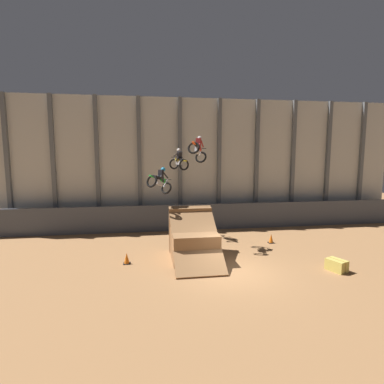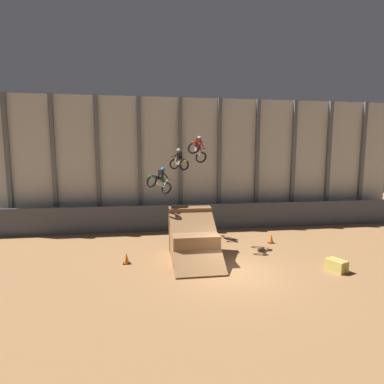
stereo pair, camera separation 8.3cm
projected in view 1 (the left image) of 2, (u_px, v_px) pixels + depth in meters
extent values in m
plane|color=#996B42|center=(234.00, 272.00, 14.29)|extent=(60.00, 60.00, 0.00)
cube|color=beige|center=(199.00, 163.00, 23.14)|extent=(32.00, 0.12, 9.81)
cube|color=slate|center=(7.00, 164.00, 20.93)|extent=(0.28, 0.28, 9.81)
cube|color=slate|center=(53.00, 164.00, 21.38)|extent=(0.28, 0.28, 9.81)
cube|color=slate|center=(97.00, 164.00, 21.82)|extent=(0.28, 0.28, 9.81)
cube|color=slate|center=(140.00, 164.00, 22.27)|extent=(0.28, 0.28, 9.81)
cube|color=slate|center=(180.00, 163.00, 22.72)|extent=(0.28, 0.28, 9.81)
cube|color=slate|center=(219.00, 163.00, 23.17)|extent=(0.28, 0.28, 9.81)
cube|color=slate|center=(257.00, 163.00, 23.62)|extent=(0.28, 0.28, 9.81)
cube|color=slate|center=(293.00, 163.00, 24.06)|extent=(0.28, 0.28, 9.81)
cube|color=slate|center=(327.00, 163.00, 24.51)|extent=(0.28, 0.28, 9.81)
cube|color=slate|center=(361.00, 163.00, 24.96)|extent=(0.28, 0.28, 9.81)
cube|color=#474C56|center=(202.00, 217.00, 22.27)|extent=(31.36, 0.20, 1.93)
cube|color=olive|center=(193.00, 244.00, 16.22)|extent=(2.39, 2.92, 1.52)
cube|color=olive|center=(190.00, 229.00, 17.34)|extent=(2.44, 0.50, 2.54)
cube|color=#996B42|center=(195.00, 238.00, 15.54)|extent=(2.44, 4.27, 2.71)
torus|color=black|center=(166.00, 188.00, 17.79)|extent=(0.79, 0.76, 0.72)
torus|color=black|center=(152.00, 181.00, 16.65)|extent=(0.79, 0.76, 0.72)
cube|color=#B7B7BC|center=(159.00, 183.00, 17.20)|extent=(0.53, 0.56, 0.45)
cube|color=green|center=(162.00, 180.00, 17.38)|extent=(0.48, 0.50, 0.38)
cube|color=black|center=(158.00, 178.00, 17.05)|extent=(0.50, 0.53, 0.32)
cube|color=green|center=(152.00, 176.00, 16.61)|extent=(0.34, 0.36, 0.19)
cylinder|color=#B7B7BC|center=(166.00, 183.00, 17.69)|extent=(0.32, 0.35, 0.44)
cylinder|color=black|center=(166.00, 179.00, 17.70)|extent=(0.63, 0.27, 0.04)
cube|color=black|center=(161.00, 174.00, 17.27)|extent=(0.35, 0.34, 0.51)
sphere|color=#2393CC|center=(163.00, 170.00, 17.41)|extent=(0.42, 0.42, 0.34)
cylinder|color=black|center=(159.00, 179.00, 17.33)|extent=(0.30, 0.31, 0.41)
cylinder|color=black|center=(162.00, 179.00, 17.20)|extent=(0.30, 0.31, 0.41)
cylinder|color=black|center=(161.00, 175.00, 17.55)|extent=(0.36, 0.38, 0.40)
cylinder|color=black|center=(166.00, 175.00, 17.38)|extent=(0.36, 0.38, 0.40)
torus|color=black|center=(174.00, 164.00, 20.71)|extent=(0.72, 0.38, 0.73)
torus|color=black|center=(184.00, 165.00, 19.52)|extent=(0.72, 0.38, 0.73)
cube|color=#B7B7BC|center=(179.00, 163.00, 20.05)|extent=(0.36, 0.55, 0.28)
cube|color=yellow|center=(178.00, 160.00, 20.17)|extent=(0.35, 0.48, 0.24)
cube|color=black|center=(181.00, 159.00, 19.83)|extent=(0.36, 0.58, 0.12)
cube|color=yellow|center=(185.00, 161.00, 19.40)|extent=(0.27, 0.39, 0.06)
cylinder|color=#B7B7BC|center=(175.00, 161.00, 20.52)|extent=(0.15, 0.26, 0.53)
cylinder|color=black|center=(176.00, 157.00, 20.46)|extent=(0.63, 0.28, 0.04)
cube|color=black|center=(179.00, 155.00, 19.96)|extent=(0.38, 0.41, 0.53)
sphere|color=silver|center=(179.00, 150.00, 20.01)|extent=(0.34, 0.34, 0.26)
cylinder|color=black|center=(177.00, 159.00, 19.99)|extent=(0.26, 0.42, 0.33)
cylinder|color=black|center=(181.00, 159.00, 20.11)|extent=(0.26, 0.42, 0.33)
cylinder|color=black|center=(176.00, 155.00, 20.08)|extent=(0.27, 0.51, 0.25)
cylinder|color=black|center=(180.00, 155.00, 20.25)|extent=(0.27, 0.51, 0.25)
torus|color=black|center=(201.00, 157.00, 18.27)|extent=(0.82, 0.69, 0.72)
torus|color=black|center=(194.00, 148.00, 17.00)|extent=(0.82, 0.69, 0.72)
cube|color=#B7B7BC|center=(197.00, 151.00, 17.62)|extent=(0.44, 0.60, 0.46)
cube|color=#E54C19|center=(199.00, 149.00, 17.82)|extent=(0.41, 0.53, 0.39)
cube|color=black|center=(197.00, 145.00, 17.46)|extent=(0.41, 0.57, 0.33)
cube|color=#E54C19|center=(194.00, 143.00, 16.97)|extent=(0.29, 0.38, 0.19)
cylinder|color=#B7B7BC|center=(201.00, 152.00, 18.16)|extent=(0.25, 0.40, 0.43)
cylinder|color=black|center=(201.00, 149.00, 18.19)|extent=(0.66, 0.10, 0.04)
cube|color=maroon|center=(198.00, 143.00, 17.71)|extent=(0.35, 0.33, 0.51)
sphere|color=silver|center=(200.00, 138.00, 17.88)|extent=(0.39, 0.42, 0.34)
cylinder|color=maroon|center=(196.00, 147.00, 17.74)|extent=(0.25, 0.33, 0.41)
cylinder|color=maroon|center=(200.00, 147.00, 17.66)|extent=(0.25, 0.33, 0.41)
cylinder|color=maroon|center=(197.00, 144.00, 17.99)|extent=(0.28, 0.42, 0.41)
cylinder|color=maroon|center=(202.00, 144.00, 17.88)|extent=(0.28, 0.42, 0.41)
cube|color=black|center=(127.00, 263.00, 15.39)|extent=(0.36, 0.36, 0.03)
cone|color=orange|center=(127.00, 258.00, 15.36)|extent=(0.28, 0.28, 0.55)
cube|color=black|center=(271.00, 243.00, 19.00)|extent=(0.36, 0.36, 0.03)
cone|color=orange|center=(271.00, 238.00, 18.96)|extent=(0.28, 0.28, 0.55)
cube|color=#CCB751|center=(337.00, 265.00, 14.43)|extent=(0.90, 1.06, 0.56)
cube|color=#996623|center=(337.00, 265.00, 14.43)|extent=(0.38, 0.86, 0.57)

